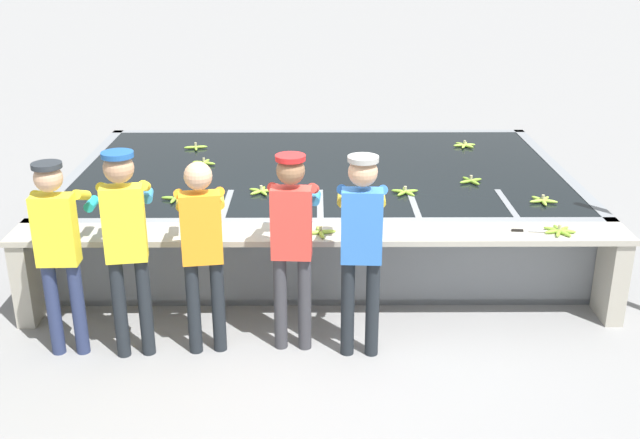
{
  "coord_description": "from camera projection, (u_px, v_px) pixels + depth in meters",
  "views": [
    {
      "loc": [
        -0.04,
        -5.8,
        3.25
      ],
      "look_at": [
        0.0,
        1.18,
        0.58
      ],
      "focal_mm": 42.0,
      "sensor_mm": 36.0,
      "label": 1
    }
  ],
  "objects": [
    {
      "name": "banana_bunch_floating_7",
      "position": [
        204.0,
        163.0,
        8.4
      ],
      "size": [
        0.28,
        0.28,
        0.08
      ],
      "color": "#8CB738",
      "rests_on": "wash_tank"
    },
    {
      "name": "worker_4",
      "position": [
        361.0,
        236.0,
        5.86
      ],
      "size": [
        0.43,
        0.73,
        1.69
      ],
      "color": "#1E2328",
      "rests_on": "ground"
    },
    {
      "name": "banana_bunch_floating_1",
      "position": [
        196.0,
        147.0,
        9.02
      ],
      "size": [
        0.28,
        0.28,
        0.08
      ],
      "color": "#8CB738",
      "rests_on": "wash_tank"
    },
    {
      "name": "knife_0",
      "position": [
        526.0,
        231.0,
        6.49
      ],
      "size": [
        0.35,
        0.06,
        0.02
      ],
      "color": "silver",
      "rests_on": "work_ledge"
    },
    {
      "name": "worker_3",
      "position": [
        292.0,
        233.0,
        5.96
      ],
      "size": [
        0.43,
        0.73,
        1.67
      ],
      "color": "#38383D",
      "rests_on": "ground"
    },
    {
      "name": "wash_tank",
      "position": [
        320.0,
        204.0,
        8.42
      ],
      "size": [
        5.39,
        3.39,
        0.83
      ],
      "color": "gray",
      "rests_on": "ground"
    },
    {
      "name": "worker_1",
      "position": [
        126.0,
        234.0,
        5.84
      ],
      "size": [
        0.48,
        0.75,
        1.73
      ],
      "color": "#1E2328",
      "rests_on": "ground"
    },
    {
      "name": "banana_bunch_floating_0",
      "position": [
        175.0,
        198.0,
        7.27
      ],
      "size": [
        0.28,
        0.28,
        0.08
      ],
      "color": "#75A333",
      "rests_on": "wash_tank"
    },
    {
      "name": "worker_2",
      "position": [
        202.0,
        240.0,
        5.93
      ],
      "size": [
        0.47,
        0.73,
        1.63
      ],
      "color": "#1E2328",
      "rests_on": "ground"
    },
    {
      "name": "banana_bunch_floating_3",
      "position": [
        464.0,
        145.0,
        9.1
      ],
      "size": [
        0.28,
        0.27,
        0.08
      ],
      "color": "#9EC642",
      "rests_on": "wash_tank"
    },
    {
      "name": "banana_bunch_floating_6",
      "position": [
        261.0,
        191.0,
        7.47
      ],
      "size": [
        0.27,
        0.27,
        0.08
      ],
      "color": "#8CB738",
      "rests_on": "wash_tank"
    },
    {
      "name": "banana_bunch_floating_2",
      "position": [
        405.0,
        192.0,
        7.45
      ],
      "size": [
        0.28,
        0.27,
        0.08
      ],
      "color": "#7FAD33",
      "rests_on": "wash_tank"
    },
    {
      "name": "banana_bunch_floating_8",
      "position": [
        120.0,
        188.0,
        7.56
      ],
      "size": [
        0.28,
        0.28,
        0.08
      ],
      "color": "#9EC642",
      "rests_on": "wash_tank"
    },
    {
      "name": "banana_bunch_ledge_2",
      "position": [
        121.0,
        229.0,
        6.49
      ],
      "size": [
        0.28,
        0.28,
        0.08
      ],
      "color": "#9EC642",
      "rests_on": "work_ledge"
    },
    {
      "name": "banana_bunch_floating_5",
      "position": [
        471.0,
        181.0,
        7.78
      ],
      "size": [
        0.27,
        0.27,
        0.08
      ],
      "color": "#7FAD33",
      "rests_on": "wash_tank"
    },
    {
      "name": "ground_plane",
      "position": [
        321.0,
        329.0,
        6.58
      ],
      "size": [
        80.0,
        80.0,
        0.0
      ],
      "primitive_type": "plane",
      "color": "gray",
      "rests_on": "ground"
    },
    {
      "name": "work_ledge",
      "position": [
        321.0,
        255.0,
        6.57
      ],
      "size": [
        5.39,
        0.45,
        0.83
      ],
      "color": "#A8A393",
      "rests_on": "ground"
    },
    {
      "name": "banana_bunch_floating_4",
      "position": [
        197.0,
        210.0,
        6.95
      ],
      "size": [
        0.26,
        0.28,
        0.08
      ],
      "color": "#93BC3D",
      "rests_on": "wash_tank"
    },
    {
      "name": "banana_bunch_ledge_1",
      "position": [
        320.0,
        232.0,
        6.43
      ],
      "size": [
        0.28,
        0.28,
        0.08
      ],
      "color": "#93BC3D",
      "rests_on": "work_ledge"
    },
    {
      "name": "worker_0",
      "position": [
        58.0,
        240.0,
        5.9
      ],
      "size": [
        0.42,
        0.72,
        1.64
      ],
      "color": "navy",
      "rests_on": "ground"
    },
    {
      "name": "banana_bunch_floating_9",
      "position": [
        543.0,
        200.0,
        7.21
      ],
      "size": [
        0.28,
        0.27,
        0.08
      ],
      "color": "#9EC642",
      "rests_on": "wash_tank"
    },
    {
      "name": "banana_bunch_ledge_0",
      "position": [
        559.0,
        231.0,
        6.46
      ],
      "size": [
        0.28,
        0.28,
        0.08
      ],
      "color": "#7FAD33",
      "rests_on": "work_ledge"
    }
  ]
}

